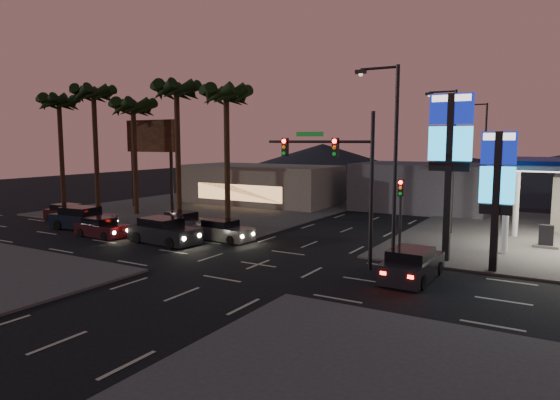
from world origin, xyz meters
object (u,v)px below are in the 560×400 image
Objects in this scene: suv_station at (412,265)px; car_lane_b_mid at (183,222)px; car_lane_a_front at (164,232)px; car_lane_a_rear at (83,219)px; pylon_sign_short at (497,180)px; traffic_signal_mast at (340,167)px; car_lane_a_mid at (101,228)px; pylon_sign_tall at (450,144)px; car_lane_b_rear at (68,213)px; car_lane_b_front at (223,231)px.

car_lane_b_mid is at bearing 165.80° from suv_station.
car_lane_a_rear is (-8.83, 0.78, 0.02)m from car_lane_a_front.
car_lane_a_rear is at bearing -175.75° from pylon_sign_short.
traffic_signal_mast reaches higher than car_lane_a_mid.
car_lane_a_mid is 0.90× the size of suv_station.
car_lane_b_mid is (-2.13, 4.28, -0.13)m from car_lane_a_front.
car_lane_a_mid is at bearing -172.07° from pylon_sign_short.
pylon_sign_short is at bearing 19.13° from traffic_signal_mast.
suv_station is (21.36, 0.21, 0.09)m from car_lane_a_mid.
pylon_sign_short is at bearing -21.80° from pylon_sign_tall.
pylon_sign_short reaches higher than car_lane_a_front.
car_lane_a_mid is 21.37m from suv_station.
car_lane_a_mid is at bearing -174.05° from car_lane_a_front.
car_lane_a_front is at bearing -63.60° from car_lane_b_mid.
traffic_signal_mast is at bearing 3.00° from car_lane_a_mid.
car_lane_a_front reaches higher than car_lane_b_rear.
traffic_signal_mast reaches higher than car_lane_a_front.
car_lane_b_front is 0.99× the size of car_lane_b_rear.
suv_station is at bearing 0.57° from car_lane_a_mid.
car_lane_a_mid is 0.79× the size of car_lane_a_rear.
traffic_signal_mast is at bearing -143.48° from pylon_sign_tall.
car_lane_a_rear reaches higher than suv_station.
car_lane_a_mid is 5.75m from car_lane_b_mid.
car_lane_b_mid is 0.91× the size of suv_station.
pylon_sign_tall is 6.02m from traffic_signal_mast.
traffic_signal_mast is 17.91m from car_lane_a_mid.
pylon_sign_tall is 1.12× the size of traffic_signal_mast.
car_lane_b_rear is (-25.10, 2.31, -4.58)m from traffic_signal_mast.
car_lane_a_front reaches higher than car_lane_b_mid.
pylon_sign_tall is at bearing 6.88° from car_lane_a_rear.
car_lane_a_mid is at bearing -157.97° from car_lane_b_front.
car_lane_b_mid is 0.98× the size of car_lane_b_rear.
car_lane_a_mid is at bearing -168.66° from pylon_sign_tall.
pylon_sign_short is 1.66× the size of car_lane_b_mid.
car_lane_b_front is 0.93× the size of suv_station.
car_lane_b_rear is at bearing -177.70° from pylon_sign_tall.
suv_station is (16.11, -0.33, -0.05)m from car_lane_a_front.
car_lane_a_mid is (-17.28, -0.90, -4.61)m from traffic_signal_mast.
pylon_sign_short is 28.45m from car_lane_a_rear.
car_lane_b_front is (7.96, 3.22, 0.02)m from car_lane_a_mid.
car_lane_b_mid is at bearing 161.61° from car_lane_b_front.
car_lane_b_front is at bearing -179.32° from pylon_sign_short.
traffic_signal_mast reaches higher than pylon_sign_short.
car_lane_b_front is at bearing 44.61° from car_lane_a_front.
pylon_sign_tall is 26.40m from car_lane_a_rear.
suv_station is (29.18, -3.00, 0.06)m from car_lane_b_rear.
car_lane_a_front is at bearing 178.82° from suv_station.
suv_station is at bearing -1.18° from car_lane_a_front.
car_lane_a_front is 0.97× the size of car_lane_a_rear.
car_lane_b_rear is (-7.82, 3.22, 0.03)m from car_lane_a_mid.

